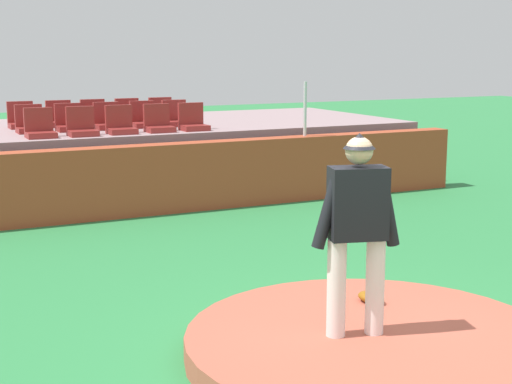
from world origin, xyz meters
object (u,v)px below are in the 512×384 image
object	(u,v)px
pitcher	(357,220)
baseball	(339,298)
stadium_chair_4	(193,122)
stadium_chair_12	(94,117)
stadium_chair_0	(40,128)
stadium_chair_14	(162,114)
stadium_chair_11	(60,118)
stadium_chair_2	(120,125)
stadium_chair_13	(129,116)
stadium_chair_6	(69,122)
stadium_chair_3	(158,123)
stadium_chair_1	(82,127)
stadium_chair_10	(21,120)
fielding_glove	(371,297)
stadium_chair_8	(144,119)
stadium_chair_5	(30,124)
stadium_chair_9	(176,118)

from	to	relation	value
pitcher	baseball	xyz separation A→B (m)	(0.35, 0.84, -1.01)
stadium_chair_4	stadium_chair_12	size ratio (longest dim) A/B	1.00
stadium_chair_0	stadium_chair_14	size ratio (longest dim) A/B	1.00
stadium_chair_11	stadium_chair_2	bearing A→B (deg)	111.03
stadium_chair_13	stadium_chair_6	bearing A→B (deg)	33.21
stadium_chair_2	stadium_chair_3	size ratio (longest dim) A/B	1.00
stadium_chair_1	stadium_chair_4	xyz separation A→B (m)	(2.07, 0.03, 0.00)
stadium_chair_1	stadium_chair_10	size ratio (longest dim) A/B	1.00
stadium_chair_1	stadium_chair_6	xyz separation A→B (m)	(-0.01, 0.90, 0.00)
stadium_chair_1	stadium_chair_14	distance (m)	2.78
pitcher	stadium_chair_12	bearing A→B (deg)	105.09
stadium_chair_1	stadium_chair_6	bearing A→B (deg)	-89.36
fielding_glove	stadium_chair_8	bearing A→B (deg)	-11.91
stadium_chair_5	stadium_chair_11	size ratio (longest dim) A/B	1.00
stadium_chair_11	stadium_chair_10	bearing A→B (deg)	-0.40
stadium_chair_14	pitcher	bearing A→B (deg)	80.83
stadium_chair_2	stadium_chair_9	distance (m)	1.66
stadium_chair_4	stadium_chair_9	xyz separation A→B (m)	(0.01, 0.92, 0.00)
stadium_chair_1	stadium_chair_4	bearing A→B (deg)	-179.23
stadium_chair_10	stadium_chair_11	xyz separation A→B (m)	(0.72, -0.01, 0.00)
stadium_chair_10	stadium_chair_14	distance (m)	2.81
fielding_glove	stadium_chair_1	size ratio (longest dim) A/B	0.60
stadium_chair_0	stadium_chair_1	distance (m)	0.71
stadium_chair_1	stadium_chair_12	xyz separation A→B (m)	(0.69, 1.84, 0.00)
stadium_chair_5	stadium_chair_14	world-z (taller)	same
pitcher	stadium_chair_10	size ratio (longest dim) A/B	3.62
stadium_chair_8	stadium_chair_12	size ratio (longest dim) A/B	1.00
stadium_chair_3	stadium_chair_8	distance (m)	0.92
stadium_chair_0	stadium_chair_3	distance (m)	2.11
stadium_chair_9	stadium_chair_11	world-z (taller)	same
stadium_chair_1	stadium_chair_13	bearing A→B (deg)	-127.33
stadium_chair_2	stadium_chair_14	size ratio (longest dim) A/B	1.00
stadium_chair_1	stadium_chair_4	size ratio (longest dim) A/B	1.00
stadium_chair_5	stadium_chair_9	xyz separation A→B (m)	(2.80, 0.04, 0.00)
stadium_chair_2	stadium_chair_13	bearing A→B (deg)	-111.08
stadium_chair_9	stadium_chair_11	size ratio (longest dim) A/B	1.00
stadium_chair_12	stadium_chair_2	bearing A→B (deg)	90.32
stadium_chair_2	stadium_chair_9	bearing A→B (deg)	-146.40
pitcher	baseball	world-z (taller)	pitcher
pitcher	stadium_chair_13	size ratio (longest dim) A/B	3.62
fielding_glove	stadium_chair_0	world-z (taller)	stadium_chair_0
pitcher	stadium_chair_0	size ratio (longest dim) A/B	3.62
stadium_chair_2	stadium_chair_12	world-z (taller)	same
stadium_chair_3	stadium_chair_9	world-z (taller)	same
pitcher	stadium_chair_1	world-z (taller)	pitcher
stadium_chair_1	stadium_chair_11	distance (m)	1.82
stadium_chair_8	stadium_chair_10	bearing A→B (deg)	-22.24
fielding_glove	stadium_chair_9	size ratio (longest dim) A/B	0.60
stadium_chair_8	stadium_chair_4	bearing A→B (deg)	124.93
baseball	stadium_chair_1	world-z (taller)	stadium_chair_1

